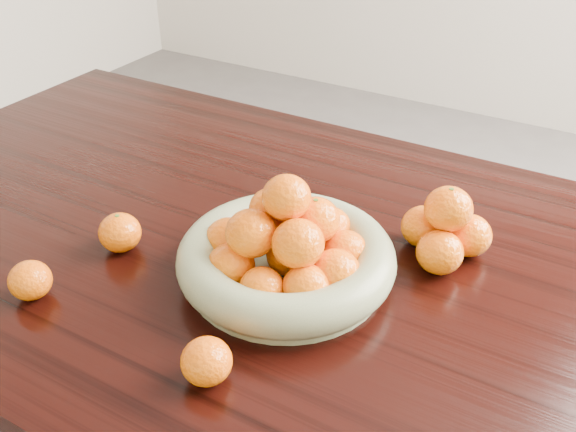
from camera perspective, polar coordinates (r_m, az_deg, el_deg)
The scene contains 6 objects.
dining_table at distance 1.15m, azimuth 2.58°, elevation -7.29°, with size 2.00×1.00×0.75m.
fruit_bowl at distance 1.02m, azimuth -0.14°, elevation -3.29°, with size 0.35×0.35×0.19m.
orange_pyramid at distance 1.10m, azimuth 13.79°, elevation -1.24°, with size 0.15×0.15×0.13m.
loose_orange_0 at distance 1.14m, azimuth -14.71°, elevation -1.43°, with size 0.07×0.07×0.07m, color orange.
loose_orange_1 at distance 1.07m, azimuth -21.94°, elevation -5.33°, with size 0.07×0.07×0.06m, color orange.
loose_orange_2 at distance 0.87m, azimuth -7.25°, elevation -12.70°, with size 0.07×0.07×0.06m, color orange.
Camera 1 is at (0.40, -0.79, 1.40)m, focal length 40.00 mm.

